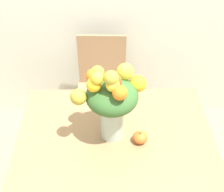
# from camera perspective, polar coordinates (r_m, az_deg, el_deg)

# --- Properties ---
(dining_table) EXTENTS (1.16, 0.87, 0.78)m
(dining_table) POSITION_cam_1_polar(r_m,az_deg,el_deg) (1.95, 0.57, -9.45)
(dining_table) COLOR #9E754C
(dining_table) RESTS_ON ground_plane
(flower_vase) EXTENTS (0.41, 0.29, 0.50)m
(flower_vase) POSITION_cam_1_polar(r_m,az_deg,el_deg) (1.68, -0.09, -0.62)
(flower_vase) COLOR #B2CCBC
(flower_vase) RESTS_ON dining_table
(pumpkin) EXTENTS (0.09, 0.09, 0.08)m
(pumpkin) POSITION_cam_1_polar(r_m,az_deg,el_deg) (1.81, 5.16, -7.54)
(pumpkin) COLOR orange
(pumpkin) RESTS_ON dining_table
(dining_chair_near_window) EXTENTS (0.44, 0.44, 0.93)m
(dining_chair_near_window) POSITION_cam_1_polar(r_m,az_deg,el_deg) (2.65, -1.90, 1.24)
(dining_chair_near_window) COLOR #9E7A56
(dining_chair_near_window) RESTS_ON ground_plane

